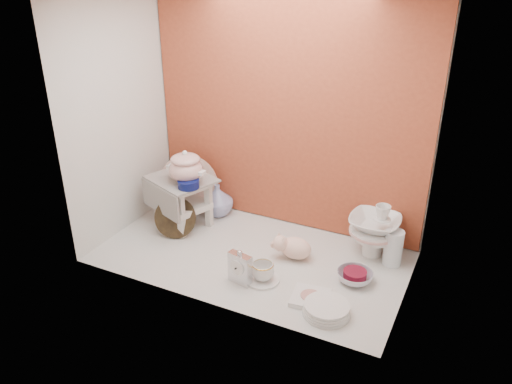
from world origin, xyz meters
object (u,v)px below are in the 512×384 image
porcelain_tower (374,229)px  dinner_plate_stack (327,309)px  gold_rim_teacup (263,271)px  mantel_clock (240,267)px  step_stool (183,201)px  soup_tureen (186,166)px  crystal_bowl (355,277)px  plush_pig (296,248)px  blue_white_vase (218,200)px  floral_platter (188,185)px

porcelain_tower → dinner_plate_stack: bearing=-95.3°
gold_rim_teacup → mantel_clock: bearing=-146.7°
gold_rim_teacup → dinner_plate_stack: bearing=-15.7°
step_stool → soup_tureen: soup_tureen is taller
crystal_bowl → plush_pig: bearing=169.1°
soup_tureen → mantel_clock: soup_tureen is taller
dinner_plate_stack → crystal_bowl: 0.34m
crystal_bowl → porcelain_tower: bearing=87.9°
blue_white_vase → gold_rim_teacup: size_ratio=1.76×
mantel_clock → porcelain_tower: bearing=58.4°
crystal_bowl → floral_platter: bearing=166.5°
step_stool → floral_platter: (-0.07, 0.17, 0.04)m
plush_pig → dinner_plate_stack: 0.53m
soup_tureen → floral_platter: soup_tureen is taller
porcelain_tower → soup_tureen: bearing=-169.0°
gold_rim_teacup → step_stool: bearing=154.8°
plush_pig → crystal_bowl: bearing=-14.9°
step_stool → floral_platter: size_ratio=0.96×
gold_rim_teacup → crystal_bowl: (0.46, 0.22, -0.03)m
dinner_plate_stack → mantel_clock: bearing=174.8°
plush_pig → porcelain_tower: bearing=28.0°
mantel_clock → dinner_plate_stack: size_ratio=0.83×
blue_white_vase → mantel_clock: (0.51, -0.64, -0.01)m
step_stool → blue_white_vase: (0.13, 0.22, -0.06)m
blue_white_vase → mantel_clock: size_ratio=1.11×
blue_white_vase → plush_pig: bearing=-22.0°
mantel_clock → gold_rim_teacup: size_ratio=1.59×
soup_tureen → porcelain_tower: (1.15, 0.22, -0.27)m
soup_tureen → plush_pig: 0.84m
crystal_bowl → step_stool: bearing=173.7°
crystal_bowl → blue_white_vase: bearing=161.8°
floral_platter → plush_pig: bearing=-14.6°
mantel_clock → crystal_bowl: 0.64m
plush_pig → mantel_clock: bearing=-120.6°
floral_platter → dinner_plate_stack: bearing=-27.6°
porcelain_tower → plush_pig: bearing=-148.0°
mantel_clock → plush_pig: mantel_clock is taller
plush_pig → crystal_bowl: plush_pig is taller
step_stool → plush_pig: step_stool is taller
dinner_plate_stack → crystal_bowl: (0.05, 0.33, 0.00)m
step_stool → plush_pig: (0.82, -0.06, -0.10)m
blue_white_vase → soup_tureen: bearing=-104.6°
gold_rim_teacup → porcelain_tower: porcelain_tower is taller
floral_platter → dinner_plate_stack: floral_platter is taller
plush_pig → dinner_plate_stack: bearing=-54.5°
step_stool → soup_tureen: 0.28m
step_stool → porcelain_tower: porcelain_tower is taller
dinner_plate_stack → porcelain_tower: size_ratio=0.72×
step_stool → blue_white_vase: step_stool is taller
blue_white_vase → porcelain_tower: 1.09m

